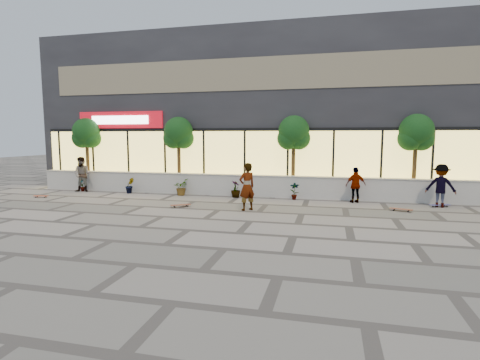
% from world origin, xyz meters
% --- Properties ---
extents(ground, '(80.00, 80.00, 0.00)m').
position_xyz_m(ground, '(0.00, 0.00, 0.00)').
color(ground, gray).
rests_on(ground, ground).
extents(planter_wall, '(22.00, 0.42, 1.04)m').
position_xyz_m(planter_wall, '(0.00, 7.00, 0.52)').
color(planter_wall, silver).
rests_on(planter_wall, ground).
extents(retail_building, '(24.00, 9.17, 8.50)m').
position_xyz_m(retail_building, '(-0.00, 12.49, 4.25)').
color(retail_building, '#232227').
rests_on(retail_building, ground).
extents(shrub_a, '(0.43, 0.29, 0.81)m').
position_xyz_m(shrub_a, '(-8.50, 6.45, 0.41)').
color(shrub_a, '#113614').
rests_on(shrub_a, ground).
extents(shrub_b, '(0.57, 0.57, 0.81)m').
position_xyz_m(shrub_b, '(-5.70, 6.45, 0.41)').
color(shrub_b, '#113614').
rests_on(shrub_b, ground).
extents(shrub_c, '(0.68, 0.77, 0.81)m').
position_xyz_m(shrub_c, '(-2.90, 6.45, 0.41)').
color(shrub_c, '#113614').
rests_on(shrub_c, ground).
extents(shrub_d, '(0.64, 0.64, 0.81)m').
position_xyz_m(shrub_d, '(-0.10, 6.45, 0.41)').
color(shrub_d, '#113614').
rests_on(shrub_d, ground).
extents(shrub_e, '(0.46, 0.35, 0.81)m').
position_xyz_m(shrub_e, '(2.70, 6.45, 0.41)').
color(shrub_e, '#113614').
rests_on(shrub_e, ground).
extents(tree_west, '(1.60, 1.50, 3.92)m').
position_xyz_m(tree_west, '(-9.00, 7.70, 2.99)').
color(tree_west, '#4C371B').
rests_on(tree_west, ground).
extents(tree_midwest, '(1.60, 1.50, 3.92)m').
position_xyz_m(tree_midwest, '(-3.50, 7.70, 2.99)').
color(tree_midwest, '#4C371B').
rests_on(tree_midwest, ground).
extents(tree_mideast, '(1.60, 1.50, 3.92)m').
position_xyz_m(tree_mideast, '(2.50, 7.70, 2.99)').
color(tree_mideast, '#4C371B').
rests_on(tree_mideast, ground).
extents(tree_east, '(1.60, 1.50, 3.92)m').
position_xyz_m(tree_east, '(8.00, 7.70, 2.99)').
color(tree_east, '#4C371B').
rests_on(tree_east, ground).
extents(skater_center, '(0.81, 0.80, 1.88)m').
position_xyz_m(skater_center, '(1.10, 3.52, 0.94)').
color(skater_center, silver).
rests_on(skater_center, ground).
extents(skater_left, '(1.02, 0.88, 1.84)m').
position_xyz_m(skater_left, '(-8.35, 6.30, 0.92)').
color(skater_left, tan).
rests_on(skater_left, ground).
extents(skater_right_near, '(1.00, 0.69, 1.57)m').
position_xyz_m(skater_right_near, '(5.38, 6.30, 0.78)').
color(skater_right_near, white).
rests_on(skater_right_near, ground).
extents(skater_right_far, '(1.29, 0.95, 1.78)m').
position_xyz_m(skater_right_far, '(8.71, 6.04, 0.89)').
color(skater_right_far, maroon).
rests_on(skater_right_far, ground).
extents(skateboard_center, '(0.81, 0.64, 0.10)m').
position_xyz_m(skateboard_center, '(-1.71, 3.55, 0.08)').
color(skateboard_center, brown).
rests_on(skateboard_center, ground).
extents(skateboard_left, '(0.72, 0.30, 0.08)m').
position_xyz_m(skateboard_left, '(-9.17, 4.25, 0.07)').
color(skateboard_left, '#C04424').
rests_on(skateboard_left, ground).
extents(skateboard_right_near, '(0.87, 0.46, 0.10)m').
position_xyz_m(skateboard_right_near, '(7.00, 4.73, 0.08)').
color(skateboard_right_near, brown).
rests_on(skateboard_right_near, ground).
extents(skateboard_right_far, '(0.88, 0.54, 0.10)m').
position_xyz_m(skateboard_right_far, '(8.73, 6.07, 0.09)').
color(skateboard_right_far, '#4D4C8C').
rests_on(skateboard_right_far, ground).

